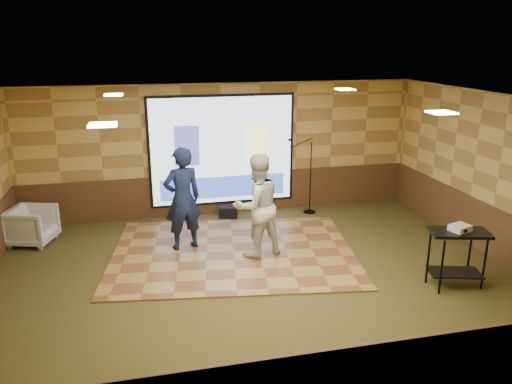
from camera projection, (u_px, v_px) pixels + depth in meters
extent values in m
plane|color=#293116|center=(257.00, 278.00, 8.52)|extent=(9.00, 9.00, 0.00)
cube|color=tan|center=(222.00, 150.00, 11.34)|extent=(9.00, 0.04, 3.00)
cube|color=tan|center=(341.00, 300.00, 4.82)|extent=(9.00, 0.04, 3.00)
cube|color=tan|center=(498.00, 178.00, 9.06)|extent=(0.04, 7.00, 3.00)
cube|color=white|center=(257.00, 102.00, 7.64)|extent=(9.00, 7.00, 0.04)
cube|color=#452F17|center=(223.00, 193.00, 11.62)|extent=(9.00, 0.04, 0.95)
cube|color=#452F17|center=(489.00, 231.00, 9.36)|extent=(0.04, 7.00, 0.95)
cube|color=black|center=(222.00, 150.00, 11.29)|extent=(3.32, 0.03, 2.52)
cube|color=#C9DEFF|center=(223.00, 151.00, 11.26)|extent=(3.20, 0.02, 2.40)
cube|color=#3A3C7F|center=(187.00, 146.00, 11.03)|extent=(0.55, 0.01, 0.90)
cube|color=#EBDF88|center=(257.00, 143.00, 11.38)|extent=(0.55, 0.01, 0.90)
cube|color=#2E48AD|center=(223.00, 187.00, 11.50)|extent=(2.88, 0.01, 0.50)
cube|color=#FFE7BF|center=(114.00, 95.00, 8.84)|extent=(0.32, 0.32, 0.02)
cube|color=#FFE7BF|center=(345.00, 89.00, 9.80)|extent=(0.32, 0.32, 0.02)
cube|color=#FFE7BF|center=(103.00, 125.00, 5.77)|extent=(0.32, 0.32, 0.02)
cube|color=#FFE7BF|center=(441.00, 112.00, 6.73)|extent=(0.32, 0.32, 0.02)
cube|color=olive|center=(233.00, 252.00, 9.54)|extent=(5.01, 4.09, 0.03)
imported|color=#131D3D|center=(183.00, 199.00, 9.42)|extent=(0.82, 0.65, 1.99)
imported|color=beige|center=(257.00, 206.00, 9.11)|extent=(1.11, 0.96, 1.94)
cylinder|color=black|center=(442.00, 268.00, 7.87)|extent=(0.04, 0.04, 0.92)
cylinder|color=black|center=(485.00, 263.00, 8.04)|extent=(0.04, 0.04, 0.92)
cylinder|color=black|center=(428.00, 258.00, 8.24)|extent=(0.04, 0.04, 0.92)
cylinder|color=black|center=(470.00, 253.00, 8.40)|extent=(0.04, 0.04, 0.92)
cube|color=black|center=(460.00, 233.00, 8.00)|extent=(0.92, 0.48, 0.05)
cube|color=black|center=(455.00, 272.00, 8.20)|extent=(0.82, 0.44, 0.03)
cube|color=silver|center=(460.00, 228.00, 7.99)|extent=(0.36, 0.33, 0.10)
cylinder|color=black|center=(309.00, 212.00, 11.77)|extent=(0.29, 0.29, 0.02)
cylinder|color=black|center=(310.00, 178.00, 11.52)|extent=(0.02, 0.02, 1.68)
cylinder|color=black|center=(301.00, 143.00, 11.22)|extent=(0.53, 0.02, 0.21)
cylinder|color=black|center=(290.00, 140.00, 11.14)|extent=(0.12, 0.05, 0.09)
imported|color=gray|center=(32.00, 226.00, 9.88)|extent=(1.03, 1.01, 0.75)
cube|color=black|center=(228.00, 212.00, 11.42)|extent=(0.46, 0.37, 0.25)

